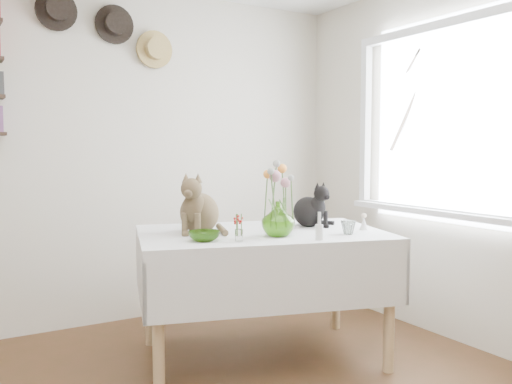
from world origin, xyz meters
TOP-DOWN VIEW (x-y plane):
  - room at (0.00, 0.00)m, footprint 4.08×4.58m
  - window at (1.97, 0.80)m, footprint 0.12×1.52m
  - dining_table at (0.71, 1.07)m, footprint 1.69×1.33m
  - tabby_cat at (0.36, 1.23)m, footprint 0.40×0.40m
  - black_cat at (1.08, 1.10)m, footprint 0.25×0.29m
  - flower_vase at (0.70, 0.87)m, footprint 0.22×0.22m
  - green_bowl at (0.26, 0.94)m, footprint 0.20×0.20m
  - drinking_glass at (1.09, 0.71)m, footprint 0.09×0.09m
  - candlestick at (0.82, 0.64)m, footprint 0.04×0.04m
  - berry_jar at (0.41, 0.81)m, footprint 0.04×0.04m
  - porcelain_figurine at (1.29, 0.80)m, footprint 0.06×0.06m
  - flower_bouquet at (0.70, 0.88)m, footprint 0.17×0.13m
  - wall_hats at (0.12, 2.19)m, footprint 0.98×0.09m

SIDE VIEW (x-z plane):
  - dining_table at x=0.71m, z-range 0.20..1.00m
  - green_bowl at x=0.26m, z-range 0.80..0.85m
  - drinking_glass at x=1.09m, z-range 0.80..0.88m
  - porcelain_figurine at x=1.29m, z-range 0.79..0.89m
  - candlestick at x=0.82m, z-range 0.77..0.93m
  - berry_jar at x=0.41m, z-range 0.79..0.96m
  - flower_vase at x=0.70m, z-range 0.80..1.00m
  - black_cat at x=1.08m, z-range 0.80..1.10m
  - tabby_cat at x=0.36m, z-range 0.80..1.17m
  - flower_bouquet at x=0.70m, z-range 0.94..1.33m
  - room at x=0.00m, z-range -0.04..2.54m
  - window at x=1.97m, z-range 0.74..2.06m
  - wall_hats at x=0.12m, z-range 1.93..2.41m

